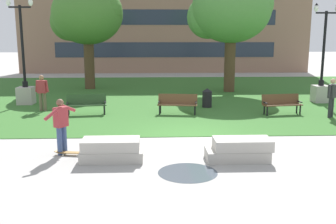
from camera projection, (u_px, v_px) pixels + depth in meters
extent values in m
plane|color=#A3A09B|center=(190.00, 137.00, 14.02)|extent=(140.00, 140.00, 0.00)
cube|color=#336628|center=(174.00, 95.00, 23.82)|extent=(40.00, 20.00, 0.02)
cube|color=#B2ADA3|center=(112.00, 155.00, 11.41)|extent=(1.80, 0.90, 0.32)
cube|color=#BBB6AB|center=(111.00, 144.00, 11.35)|extent=(1.66, 0.83, 0.32)
cube|color=#B2ADA3|center=(237.00, 155.00, 11.45)|extent=(1.80, 0.90, 0.32)
cube|color=#BBB6AB|center=(242.00, 144.00, 11.40)|extent=(1.66, 0.83, 0.32)
cylinder|color=#384C7A|center=(64.00, 140.00, 12.05)|extent=(0.15, 0.15, 0.86)
cylinder|color=#384C7A|center=(60.00, 141.00, 11.88)|extent=(0.15, 0.15, 0.86)
cube|color=maroon|center=(61.00, 117.00, 11.83)|extent=(0.42, 0.47, 0.60)
cylinder|color=maroon|center=(68.00, 108.00, 12.25)|extent=(0.39, 0.51, 0.32)
cylinder|color=maroon|center=(52.00, 114.00, 11.33)|extent=(0.39, 0.51, 0.32)
sphere|color=brown|center=(60.00, 103.00, 11.74)|extent=(0.22, 0.22, 0.22)
cube|color=olive|center=(72.00, 153.00, 11.90)|extent=(0.82, 0.32, 0.02)
cube|color=olive|center=(86.00, 152.00, 11.85)|extent=(0.15, 0.22, 0.06)
cube|color=olive|center=(57.00, 151.00, 11.95)|extent=(0.15, 0.22, 0.06)
cylinder|color=silver|center=(80.00, 154.00, 11.99)|extent=(0.06, 0.04, 0.06)
cylinder|color=silver|center=(77.00, 156.00, 11.78)|extent=(0.06, 0.04, 0.06)
cylinder|color=silver|center=(66.00, 153.00, 12.04)|extent=(0.06, 0.04, 0.06)
cylinder|color=silver|center=(63.00, 155.00, 11.83)|extent=(0.06, 0.04, 0.06)
cylinder|color=#47515B|center=(188.00, 173.00, 10.41)|extent=(1.59, 1.59, 0.01)
cube|color=#284723|center=(86.00, 105.00, 17.79)|extent=(1.84, 0.68, 0.05)
cube|color=#284723|center=(86.00, 99.00, 17.98)|extent=(1.80, 0.37, 0.46)
cube|color=black|center=(67.00, 103.00, 17.62)|extent=(0.11, 0.40, 0.04)
cube|color=black|center=(105.00, 102.00, 17.91)|extent=(0.11, 0.40, 0.04)
cylinder|color=black|center=(68.00, 111.00, 17.54)|extent=(0.07, 0.07, 0.41)
cylinder|color=black|center=(104.00, 110.00, 17.82)|extent=(0.07, 0.07, 0.41)
cylinder|color=black|center=(69.00, 110.00, 17.85)|extent=(0.07, 0.07, 0.41)
cylinder|color=black|center=(104.00, 109.00, 18.13)|extent=(0.07, 0.07, 0.41)
cube|color=brown|center=(282.00, 105.00, 17.86)|extent=(1.84, 0.68, 0.05)
cube|color=brown|center=(280.00, 99.00, 18.06)|extent=(1.80, 0.36, 0.46)
cube|color=black|center=(265.00, 103.00, 17.69)|extent=(0.11, 0.40, 0.04)
cube|color=black|center=(300.00, 102.00, 17.98)|extent=(0.11, 0.40, 0.04)
cylinder|color=black|center=(267.00, 111.00, 17.61)|extent=(0.07, 0.07, 0.41)
cylinder|color=black|center=(300.00, 110.00, 17.89)|extent=(0.07, 0.07, 0.41)
cylinder|color=black|center=(264.00, 110.00, 17.92)|extent=(0.07, 0.07, 0.41)
cylinder|color=black|center=(297.00, 109.00, 18.20)|extent=(0.07, 0.07, 0.41)
cube|color=brown|center=(177.00, 105.00, 17.90)|extent=(1.84, 0.68, 0.05)
cube|color=brown|center=(178.00, 99.00, 18.10)|extent=(1.80, 0.36, 0.46)
cube|color=black|center=(159.00, 102.00, 17.95)|extent=(0.11, 0.40, 0.04)
cube|color=black|center=(196.00, 102.00, 17.80)|extent=(0.11, 0.40, 0.04)
cylinder|color=black|center=(160.00, 110.00, 17.86)|extent=(0.07, 0.07, 0.41)
cylinder|color=black|center=(195.00, 111.00, 17.72)|extent=(0.07, 0.07, 0.41)
cylinder|color=black|center=(160.00, 109.00, 18.18)|extent=(0.07, 0.07, 0.41)
cylinder|color=black|center=(195.00, 109.00, 18.03)|extent=(0.07, 0.07, 0.41)
cube|color=#ADA89E|center=(320.00, 94.00, 21.13)|extent=(0.80, 0.80, 0.90)
cylinder|color=black|center=(321.00, 83.00, 21.01)|extent=(0.28, 0.28, 0.30)
cylinder|color=black|center=(324.00, 49.00, 20.67)|extent=(0.14, 0.14, 3.89)
cube|color=black|center=(326.00, 13.00, 20.31)|extent=(1.10, 0.08, 0.08)
ellipsoid|color=white|center=(316.00, 8.00, 20.24)|extent=(0.22, 0.22, 0.36)
cone|color=black|center=(317.00, 4.00, 20.20)|extent=(0.20, 0.20, 0.13)
cube|color=#ADA89E|center=(26.00, 95.00, 20.55)|extent=(0.80, 0.80, 0.90)
cylinder|color=black|center=(25.00, 84.00, 20.43)|extent=(0.28, 0.28, 0.30)
cylinder|color=black|center=(23.00, 47.00, 20.06)|extent=(0.14, 0.14, 4.14)
cube|color=black|center=(20.00, 7.00, 19.68)|extent=(1.10, 0.08, 0.08)
ellipsoid|color=white|center=(8.00, 2.00, 19.61)|extent=(0.22, 0.22, 0.36)
ellipsoid|color=white|center=(30.00, 2.00, 19.66)|extent=(0.22, 0.22, 0.36)
cylinder|color=#4C3823|center=(89.00, 62.00, 26.18)|extent=(0.67, 0.67, 3.63)
ellipsoid|color=#42752D|center=(87.00, 14.00, 25.58)|extent=(4.63, 4.63, 3.93)
sphere|color=#42752D|center=(70.00, 22.00, 26.07)|extent=(2.54, 2.54, 2.54)
sphere|color=#42752D|center=(104.00, 10.00, 25.13)|extent=(2.31, 2.31, 2.31)
cylinder|color=#4C3823|center=(230.00, 62.00, 24.86)|extent=(0.69, 0.69, 3.80)
ellipsoid|color=#4C893D|center=(231.00, 9.00, 24.23)|extent=(4.92, 4.92, 4.18)
sphere|color=#4C893D|center=(208.00, 17.00, 24.76)|extent=(2.71, 2.71, 2.71)
sphere|color=#4C893D|center=(253.00, 4.00, 23.75)|extent=(2.46, 2.46, 2.46)
cylinder|color=black|center=(207.00, 99.00, 19.65)|extent=(0.48, 0.48, 0.80)
cone|color=black|center=(207.00, 90.00, 19.55)|extent=(0.49, 0.49, 0.16)
cylinder|color=brown|center=(41.00, 102.00, 18.72)|extent=(0.15, 0.15, 0.86)
cylinder|color=brown|center=(45.00, 102.00, 18.70)|extent=(0.15, 0.15, 0.86)
cube|color=maroon|center=(42.00, 87.00, 18.57)|extent=(0.43, 0.29, 0.60)
cylinder|color=maroon|center=(37.00, 86.00, 18.61)|extent=(0.17, 0.12, 0.56)
cylinder|color=maroon|center=(47.00, 86.00, 18.51)|extent=(0.17, 0.12, 0.56)
sphere|color=#9E7051|center=(41.00, 77.00, 18.48)|extent=(0.22, 0.22, 0.22)
cylinder|color=#28282D|center=(330.00, 108.00, 17.17)|extent=(0.15, 0.15, 0.86)
cylinder|color=#28282D|center=(332.00, 107.00, 17.31)|extent=(0.15, 0.15, 0.86)
cube|color=#2D2D30|center=(332.00, 91.00, 17.10)|extent=(0.46, 0.45, 0.60)
cylinder|color=#2D2D30|center=(330.00, 91.00, 16.92)|extent=(0.16, 0.16, 0.56)
cylinder|color=#2D2D30|center=(335.00, 90.00, 17.26)|extent=(0.16, 0.16, 0.56)
sphere|color=tan|center=(333.00, 81.00, 17.01)|extent=(0.22, 0.22, 0.22)
cube|color=#232D3D|center=(166.00, 50.00, 37.11)|extent=(20.72, 0.03, 1.40)
cube|color=#232D3D|center=(166.00, 17.00, 36.53)|extent=(20.72, 0.03, 1.40)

